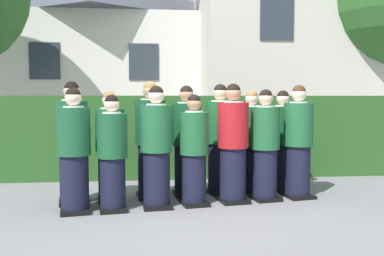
{
  "coord_description": "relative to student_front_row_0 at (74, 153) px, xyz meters",
  "views": [
    {
      "loc": [
        -0.62,
        -5.78,
        1.49
      ],
      "look_at": [
        0.0,
        0.27,
        1.05
      ],
      "focal_mm": 39.48,
      "sensor_mm": 36.0,
      "label": 1
    }
  ],
  "objects": [
    {
      "name": "student_rear_row_5",
      "position": [
        2.58,
        0.99,
        -0.01
      ],
      "size": [
        0.42,
        0.52,
        1.6
      ],
      "color": "black",
      "rests_on": "ground"
    },
    {
      "name": "student_rear_row_4",
      "position": [
        2.06,
        0.89,
        0.04
      ],
      "size": [
        0.5,
        0.57,
        1.7
      ],
      "color": "black",
      "rests_on": "ground"
    },
    {
      "name": "student_front_row_2",
      "position": [
        1.06,
        0.14,
        0.01
      ],
      "size": [
        0.43,
        0.51,
        1.65
      ],
      "color": "black",
      "rests_on": "ground"
    },
    {
      "name": "school_building_main",
      "position": [
        -0.64,
        9.49,
        2.38
      ],
      "size": [
        6.94,
        4.08,
        6.14
      ],
      "color": "silver",
      "rests_on": "ground"
    },
    {
      "name": "student_front_row_5",
      "position": [
        2.65,
        0.42,
        -0.0
      ],
      "size": [
        0.44,
        0.54,
        1.61
      ],
      "color": "black",
      "rests_on": "ground"
    },
    {
      "name": "student_rear_row_3",
      "position": [
        1.53,
        0.79,
        0.03
      ],
      "size": [
        0.43,
        0.52,
        1.67
      ],
      "color": "black",
      "rests_on": "ground"
    },
    {
      "name": "student_rear_row_1",
      "position": [
        0.41,
        0.58,
        -0.02
      ],
      "size": [
        0.43,
        0.53,
        1.58
      ],
      "color": "black",
      "rests_on": "ground"
    },
    {
      "name": "hedge",
      "position": [
        1.59,
        2.36,
        -0.01
      ],
      "size": [
        8.36,
        0.7,
        1.52
      ],
      "color": "#285623",
      "rests_on": "ground"
    },
    {
      "name": "student_rear_row_6",
      "position": [
        3.11,
        1.06,
        -0.01
      ],
      "size": [
        0.44,
        0.54,
        1.61
      ],
      "color": "black",
      "rests_on": "ground"
    },
    {
      "name": "school_building_annex",
      "position": [
        5.79,
        7.41,
        3.15
      ],
      "size": [
        6.82,
        4.18,
        7.66
      ],
      "color": "beige",
      "rests_on": "ground"
    },
    {
      "name": "student_front_row_6",
      "position": [
        3.18,
        0.51,
        0.03
      ],
      "size": [
        0.46,
        0.56,
        1.68
      ],
      "color": "black",
      "rests_on": "ground"
    },
    {
      "name": "student_front_row_3",
      "position": [
        1.58,
        0.22,
        -0.04
      ],
      "size": [
        0.42,
        0.49,
        1.53
      ],
      "color": "black",
      "rests_on": "ground"
    },
    {
      "name": "ground_plane",
      "position": [
        1.59,
        0.24,
        -0.77
      ],
      "size": [
        60.0,
        60.0,
        0.0
      ],
      "primitive_type": "plane",
      "color": "slate"
    },
    {
      "name": "student_rear_row_2",
      "position": [
        0.99,
        0.71,
        0.05
      ],
      "size": [
        0.46,
        0.54,
        1.73
      ],
      "color": "black",
      "rests_on": "ground"
    },
    {
      "name": "student_front_row_1",
      "position": [
        0.48,
        0.04,
        -0.05
      ],
      "size": [
        0.41,
        0.51,
        1.53
      ],
      "color": "black",
      "rests_on": "ground"
    },
    {
      "name": "student_in_red_blazer",
      "position": [
        2.16,
        0.34,
        0.03
      ],
      "size": [
        0.45,
        0.56,
        1.69
      ],
      "color": "black",
      "rests_on": "ground"
    },
    {
      "name": "student_rear_row_0",
      "position": [
        -0.11,
        0.5,
        0.05
      ],
      "size": [
        0.48,
        0.55,
        1.72
      ],
      "color": "black",
      "rests_on": "ground"
    },
    {
      "name": "student_front_row_0",
      "position": [
        0.0,
        0.0,
        0.0
      ],
      "size": [
        0.45,
        0.52,
        1.62
      ],
      "color": "black",
      "rests_on": "ground"
    }
  ]
}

